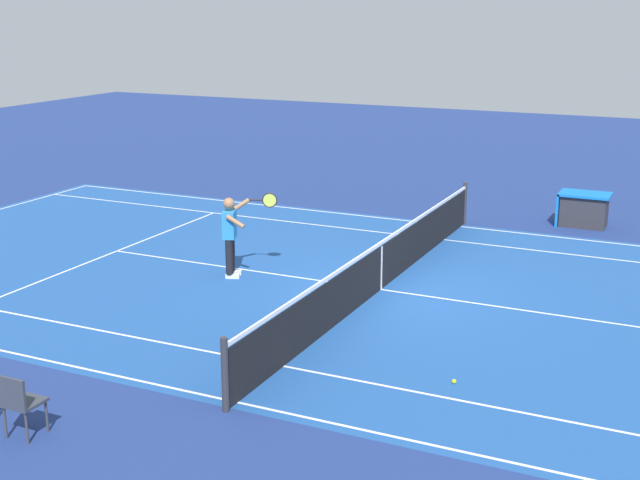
{
  "coord_description": "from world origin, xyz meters",
  "views": [
    {
      "loc": [
        -5.78,
        15.01,
        5.38
      ],
      "look_at": [
        1.24,
        0.15,
        0.9
      ],
      "focal_mm": 48.47,
      "sensor_mm": 36.0,
      "label": 1
    }
  ],
  "objects_px": {
    "spectator_chair_0": "(19,401)",
    "equipment_cart_tarped": "(583,209)",
    "tennis_net": "(381,266)",
    "tennis_player_near": "(231,233)",
    "tennis_ball": "(454,381)"
  },
  "relations": [
    {
      "from": "tennis_ball",
      "to": "spectator_chair_0",
      "type": "xyz_separation_m",
      "value": [
        4.55,
        3.97,
        0.49
      ]
    },
    {
      "from": "tennis_net",
      "to": "tennis_ball",
      "type": "xyz_separation_m",
      "value": [
        -2.57,
        3.59,
        -0.46
      ]
    },
    {
      "from": "tennis_net",
      "to": "spectator_chair_0",
      "type": "height_order",
      "value": "tennis_net"
    },
    {
      "from": "tennis_ball",
      "to": "equipment_cart_tarped",
      "type": "height_order",
      "value": "equipment_cart_tarped"
    },
    {
      "from": "tennis_net",
      "to": "spectator_chair_0",
      "type": "bearing_deg",
      "value": 75.34
    },
    {
      "from": "tennis_net",
      "to": "tennis_player_near",
      "type": "height_order",
      "value": "tennis_player_near"
    },
    {
      "from": "spectator_chair_0",
      "to": "equipment_cart_tarped",
      "type": "height_order",
      "value": "spectator_chair_0"
    },
    {
      "from": "tennis_net",
      "to": "tennis_ball",
      "type": "bearing_deg",
      "value": 125.56
    },
    {
      "from": "tennis_net",
      "to": "tennis_player_near",
      "type": "relative_size",
      "value": 6.89
    },
    {
      "from": "tennis_player_near",
      "to": "spectator_chair_0",
      "type": "bearing_deg",
      "value": 98.75
    },
    {
      "from": "tennis_net",
      "to": "tennis_player_near",
      "type": "distance_m",
      "value": 3.13
    },
    {
      "from": "tennis_ball",
      "to": "equipment_cart_tarped",
      "type": "relative_size",
      "value": 0.05
    },
    {
      "from": "tennis_player_near",
      "to": "equipment_cart_tarped",
      "type": "relative_size",
      "value": 1.36
    },
    {
      "from": "spectator_chair_0",
      "to": "equipment_cart_tarped",
      "type": "bearing_deg",
      "value": -108.11
    },
    {
      "from": "equipment_cart_tarped",
      "to": "tennis_net",
      "type": "bearing_deg",
      "value": 68.25
    }
  ]
}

